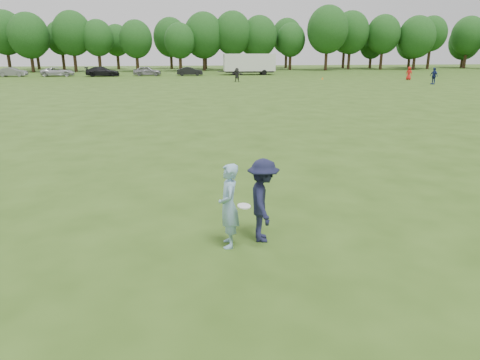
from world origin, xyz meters
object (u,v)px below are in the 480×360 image
at_px(car_e, 147,71).
at_px(cargo_trailer, 249,63).
at_px(car_b, 12,72).
at_px(car_c, 58,72).
at_px(car_d, 103,72).
at_px(player_far_c, 409,73).
at_px(player_far_b, 434,76).
at_px(thrower, 229,206).
at_px(player_far_d, 237,75).
at_px(defender, 263,201).
at_px(car_f, 190,71).
at_px(field_cone, 322,78).

relative_size(car_e, cargo_trailer, 0.47).
relative_size(car_b, car_c, 0.83).
bearing_deg(cargo_trailer, car_b, -179.72).
height_order(car_c, car_d, car_d).
height_order(player_far_c, car_e, player_far_c).
xyz_separation_m(player_far_b, car_c, (-47.53, 21.35, -0.28)).
xyz_separation_m(thrower, player_far_d, (5.86, 46.38, -0.05)).
relative_size(thrower, defender, 0.99).
xyz_separation_m(defender, player_far_b, (27.29, 39.23, 0.04)).
height_order(thrower, car_c, thrower).
height_order(player_far_b, car_d, player_far_b).
bearing_deg(car_f, thrower, 179.76).
height_order(player_far_b, car_c, player_far_b).
relative_size(car_b, cargo_trailer, 0.44).
bearing_deg(car_e, player_far_d, -135.77).
distance_m(player_far_d, field_cone, 12.24).
height_order(car_c, car_e, car_e).
bearing_deg(cargo_trailer, player_far_c, -36.55).
relative_size(defender, car_c, 0.38).
distance_m(defender, car_e, 60.39).
xyz_separation_m(thrower, field_cone, (17.80, 48.99, -0.74)).
bearing_deg(field_cone, defender, -109.26).
xyz_separation_m(player_far_c, field_cone, (-11.01, 2.45, -0.71)).
xyz_separation_m(thrower, car_b, (-25.88, 60.63, -0.23)).
xyz_separation_m(car_c, cargo_trailer, (29.06, 0.03, 1.11)).
bearing_deg(player_far_b, car_b, -126.03).
bearing_deg(player_far_c, defender, 102.60).
bearing_deg(player_far_c, car_e, 22.54).
relative_size(thrower, car_e, 0.43).
bearing_deg(car_b, car_d, -92.72).
bearing_deg(field_cone, car_e, 155.06).
height_order(defender, cargo_trailer, cargo_trailer).
height_order(car_b, car_f, car_b).
relative_size(player_far_b, player_far_c, 1.10).
bearing_deg(player_far_d, car_c, 159.44).
height_order(car_e, field_cone, car_e).
height_order(car_e, cargo_trailer, cargo_trailer).
bearing_deg(cargo_trailer, car_e, -177.72).
bearing_deg(player_far_b, player_far_c, 159.22).
bearing_deg(car_f, car_b, 87.47).
relative_size(player_far_b, car_f, 0.48).
xyz_separation_m(defender, player_far_c, (28.06, 46.34, -0.04)).
xyz_separation_m(player_far_d, car_e, (-12.11, 13.79, -0.13)).
xyz_separation_m(car_f, cargo_trailer, (9.37, 1.30, 1.13)).
distance_m(thrower, player_far_c, 54.73).
relative_size(player_far_b, car_b, 0.47).
relative_size(player_far_c, player_far_d, 1.02).
relative_size(car_b, car_e, 0.95).
bearing_deg(player_far_c, cargo_trailer, 7.25).
bearing_deg(thrower, player_far_d, 174.31).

